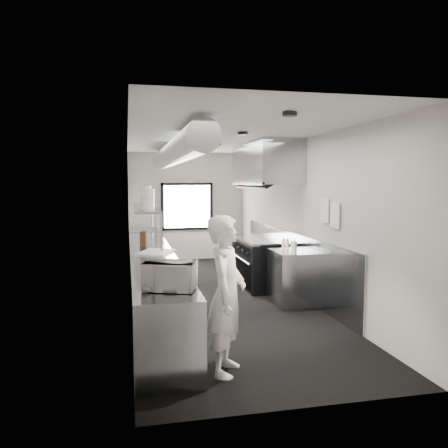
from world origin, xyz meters
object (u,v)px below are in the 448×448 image
deli_tub_a (151,277)px  squeeze_bottle_d (287,244)px  pass_shelf (145,209)px  small_plate (163,263)px  prep_counter (153,281)px  plate_stack_a (147,201)px  plate_stack_d (145,195)px  cutting_board (156,252)px  line_cook (226,295)px  squeeze_bottle_b (295,247)px  plate_stack_c (146,198)px  deli_tub_b (147,277)px  plate_stack_b (147,198)px  exhaust_hood (265,164)px  squeeze_bottle_a (295,248)px  far_work_table (144,248)px  squeeze_bottle_e (283,244)px  squeeze_bottle_c (292,246)px  range (262,262)px  knife_block (144,238)px  microwave (170,276)px  bottle_station (293,277)px

deli_tub_a → squeeze_bottle_d: squeeze_bottle_d is taller
pass_shelf → small_plate: 2.51m
prep_counter → plate_stack_a: plate_stack_a is taller
deli_tub_a → plate_stack_d: bearing=88.6°
cutting_board → plate_stack_a: plate_stack_a is taller
line_cook → squeeze_bottle_b: 2.78m
plate_stack_c → squeeze_bottle_b: size_ratio=1.71×
deli_tub_a → deli_tub_b: 0.06m
deli_tub_a → plate_stack_b: bearing=88.2°
exhaust_hood → plate_stack_c: bearing=165.8°
deli_tub_b → squeeze_bottle_a: (2.39, 1.47, 0.05)m
small_plate → far_work_table: bearing=91.2°
squeeze_bottle_e → squeeze_bottle_a: bearing=-91.9°
small_plate → squeeze_bottle_e: squeeze_bottle_e is taller
small_plate → squeeze_bottle_c: 2.31m
range → line_cook: bearing=-112.3°
knife_block → small_plate: bearing=-71.3°
range → microwave: microwave is taller
pass_shelf → deli_tub_a: size_ratio=20.37×
bottle_station → plate_stack_b: (-2.32, 1.34, 1.29)m
pass_shelf → cutting_board: pass_shelf is taller
plate_stack_c → squeeze_bottle_b: 3.22m
line_cook → knife_block: (-0.73, 3.56, 0.18)m
deli_tub_a → pass_shelf: bearing=88.6°
pass_shelf → plate_stack_b: plate_stack_b is taller
knife_block → plate_stack_a: bearing=-67.9°
prep_counter → deli_tub_a: 2.08m
exhaust_hood → plate_stack_b: exhaust_hood is taller
pass_shelf → plate_stack_c: (0.02, 0.27, 0.19)m
plate_stack_b → squeeze_bottle_d: (2.27, -1.21, -0.75)m
exhaust_hood → squeeze_bottle_d: exhaust_hood is taller
deli_tub_a → plate_stack_c: plate_stack_c is taller
prep_counter → plate_stack_c: size_ratio=19.53×
deli_tub_b → squeeze_bottle_c: squeeze_bottle_c is taller
line_cook → small_plate: 1.76m
plate_stack_b → plate_stack_a: bearing=-93.4°
far_work_table → cutting_board: bearing=-89.0°
exhaust_hood → microwave: (-2.20, -3.65, -1.34)m
line_cook → plate_stack_d: 4.89m
far_work_table → deli_tub_b: bearing=-91.8°
bottle_station → plate_stack_a: size_ratio=3.28×
microwave → deli_tub_a: (-0.17, 0.43, -0.10)m
squeeze_bottle_a → squeeze_bottle_b: 0.17m
squeeze_bottle_d → bottle_station: bearing=-69.4°
far_work_table → range: bearing=-48.8°
squeeze_bottle_a → squeeze_bottle_d: bearing=85.0°
deli_tub_a → line_cook: bearing=-37.6°
plate_stack_c → pass_shelf: bearing=-93.9°
deli_tub_b → squeeze_bottle_e: squeeze_bottle_e is taller
range → deli_tub_a: 3.99m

